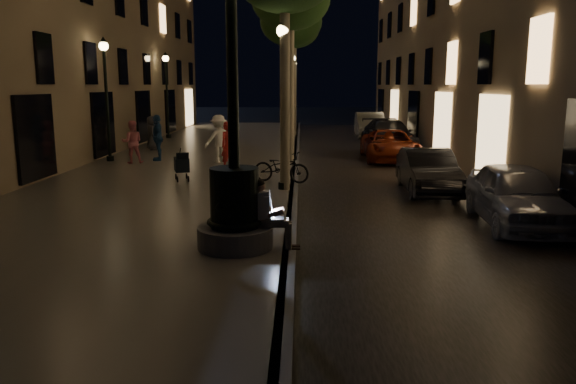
{
  "coord_description": "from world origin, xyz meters",
  "views": [
    {
      "loc": [
        0.22,
        -8.04,
        3.17
      ],
      "look_at": [
        -0.04,
        3.0,
        1.07
      ],
      "focal_mm": 35.0,
      "sensor_mm": 36.0,
      "label": 1
    }
  ],
  "objects_px": {
    "pedestrian_blue": "(158,138)",
    "pedestrian_dark": "(152,133)",
    "tree_far": "(294,29)",
    "pedestrian_white": "(219,139)",
    "tree_third": "(291,23)",
    "pedestrian_pink": "(132,142)",
    "fountain_lamppost": "(235,194)",
    "seated_man_laptop": "(268,211)",
    "lamp_curb_b": "(289,84)",
    "lamp_left_b": "(106,84)",
    "tree_second": "(291,0)",
    "car_third": "(390,145)",
    "car_front": "(517,195)",
    "lamp_curb_d": "(294,84)",
    "lamp_curb_a": "(283,83)",
    "pedestrian_red": "(229,146)",
    "lamp_curb_c": "(292,84)",
    "car_rear": "(388,135)",
    "car_second": "(428,171)",
    "lamp_left_c": "(167,84)",
    "car_fifth": "(370,125)",
    "bicycle": "(281,167)",
    "stroller": "(182,165)"
  },
  "relations": [
    {
      "from": "car_third",
      "to": "lamp_curb_b",
      "type": "bearing_deg",
      "value": 179.71
    },
    {
      "from": "fountain_lamppost",
      "to": "pedestrian_blue",
      "type": "bearing_deg",
      "value": 110.29
    },
    {
      "from": "lamp_curb_c",
      "to": "car_rear",
      "type": "bearing_deg",
      "value": -43.27
    },
    {
      "from": "car_front",
      "to": "bicycle",
      "type": "bearing_deg",
      "value": 145.07
    },
    {
      "from": "tree_third",
      "to": "pedestrian_pink",
      "type": "bearing_deg",
      "value": -132.24
    },
    {
      "from": "tree_far",
      "to": "seated_man_laptop",
      "type": "bearing_deg",
      "value": -90.4
    },
    {
      "from": "seated_man_laptop",
      "to": "pedestrian_dark",
      "type": "xyz_separation_m",
      "value": [
        -6.33,
        15.86,
        0.1
      ]
    },
    {
      "from": "tree_second",
      "to": "car_third",
      "type": "distance_m",
      "value": 7.32
    },
    {
      "from": "car_fifth",
      "to": "lamp_left_b",
      "type": "bearing_deg",
      "value": -131.41
    },
    {
      "from": "car_second",
      "to": "pedestrian_white",
      "type": "xyz_separation_m",
      "value": [
        -6.99,
        5.17,
        0.47
      ]
    },
    {
      "from": "tree_second",
      "to": "stroller",
      "type": "distance_m",
      "value": 8.01
    },
    {
      "from": "pedestrian_dark",
      "to": "car_second",
      "type": "bearing_deg",
      "value": -146.9
    },
    {
      "from": "tree_third",
      "to": "pedestrian_blue",
      "type": "xyz_separation_m",
      "value": [
        -5.21,
        -5.8,
        -5.02
      ]
    },
    {
      "from": "tree_far",
      "to": "pedestrian_blue",
      "type": "distance_m",
      "value": 13.98
    },
    {
      "from": "pedestrian_dark",
      "to": "lamp_curb_c",
      "type": "bearing_deg",
      "value": -62.26
    },
    {
      "from": "seated_man_laptop",
      "to": "lamp_left_c",
      "type": "distance_m",
      "value": 23.21
    },
    {
      "from": "lamp_curb_d",
      "to": "pedestrian_white",
      "type": "relative_size",
      "value": 2.6
    },
    {
      "from": "pedestrian_dark",
      "to": "pedestrian_blue",
      "type": "bearing_deg",
      "value": -177.74
    },
    {
      "from": "lamp_left_c",
      "to": "stroller",
      "type": "xyz_separation_m",
      "value": [
        3.86,
        -14.63,
        -2.52
      ]
    },
    {
      "from": "lamp_curb_a",
      "to": "lamp_curb_d",
      "type": "bearing_deg",
      "value": 90.0
    },
    {
      "from": "lamp_curb_a",
      "to": "pedestrian_red",
      "type": "height_order",
      "value": "lamp_curb_a"
    },
    {
      "from": "tree_second",
      "to": "lamp_curb_a",
      "type": "xyz_separation_m",
      "value": [
        -0.1,
        -6.0,
        -3.1
      ]
    },
    {
      "from": "lamp_curb_b",
      "to": "lamp_curb_d",
      "type": "distance_m",
      "value": 16.0
    },
    {
      "from": "car_front",
      "to": "pedestrian_dark",
      "type": "xyz_separation_m",
      "value": [
        -11.87,
        13.21,
        0.28
      ]
    },
    {
      "from": "lamp_curb_a",
      "to": "pedestrian_red",
      "type": "relative_size",
      "value": 2.8
    },
    {
      "from": "lamp_left_b",
      "to": "bicycle",
      "type": "distance_m",
      "value": 8.88
    },
    {
      "from": "lamp_curb_d",
      "to": "stroller",
      "type": "relative_size",
      "value": 4.69
    },
    {
      "from": "car_front",
      "to": "tree_second",
      "type": "bearing_deg",
      "value": 124.0
    },
    {
      "from": "car_second",
      "to": "pedestrian_red",
      "type": "height_order",
      "value": "pedestrian_red"
    },
    {
      "from": "tree_far",
      "to": "pedestrian_white",
      "type": "height_order",
      "value": "tree_far"
    },
    {
      "from": "car_third",
      "to": "pedestrian_red",
      "type": "height_order",
      "value": "pedestrian_red"
    },
    {
      "from": "lamp_curb_b",
      "to": "lamp_left_b",
      "type": "relative_size",
      "value": 1.0
    },
    {
      "from": "tree_far",
      "to": "lamp_curb_d",
      "type": "relative_size",
      "value": 1.56
    },
    {
      "from": "fountain_lamppost",
      "to": "tree_second",
      "type": "relative_size",
      "value": 0.7
    },
    {
      "from": "car_fifth",
      "to": "pedestrian_white",
      "type": "distance_m",
      "value": 14.87
    },
    {
      "from": "seated_man_laptop",
      "to": "pedestrian_dark",
      "type": "height_order",
      "value": "pedestrian_dark"
    },
    {
      "from": "lamp_curb_c",
      "to": "tree_third",
      "type": "bearing_deg",
      "value": -90.0
    },
    {
      "from": "pedestrian_pink",
      "to": "pedestrian_white",
      "type": "xyz_separation_m",
      "value": [
        3.31,
        0.35,
        0.1
      ]
    },
    {
      "from": "pedestrian_blue",
      "to": "pedestrian_pink",
      "type": "bearing_deg",
      "value": -55.08
    },
    {
      "from": "tree_second",
      "to": "pedestrian_red",
      "type": "distance_m",
      "value": 6.15
    },
    {
      "from": "pedestrian_blue",
      "to": "pedestrian_dark",
      "type": "relative_size",
      "value": 1.16
    },
    {
      "from": "fountain_lamppost",
      "to": "car_fifth",
      "type": "height_order",
      "value": "fountain_lamppost"
    },
    {
      "from": "lamp_curb_b",
      "to": "pedestrian_blue",
      "type": "bearing_deg",
      "value": -160.91
    },
    {
      "from": "tree_third",
      "to": "lamp_left_c",
      "type": "bearing_deg",
      "value": 150.6
    },
    {
      "from": "tree_third",
      "to": "stroller",
      "type": "bearing_deg",
      "value": -106.97
    },
    {
      "from": "seated_man_laptop",
      "to": "bicycle",
      "type": "relative_size",
      "value": 0.72
    },
    {
      "from": "pedestrian_red",
      "to": "pedestrian_blue",
      "type": "relative_size",
      "value": 0.94
    },
    {
      "from": "tree_far",
      "to": "pedestrian_white",
      "type": "xyz_separation_m",
      "value": [
        -2.77,
        -12.26,
        -5.31
      ]
    },
    {
      "from": "car_third",
      "to": "car_fifth",
      "type": "xyz_separation_m",
      "value": [
        0.42,
        10.72,
        0.12
      ]
    },
    {
      "from": "tree_second",
      "to": "car_rear",
      "type": "height_order",
      "value": "tree_second"
    }
  ]
}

